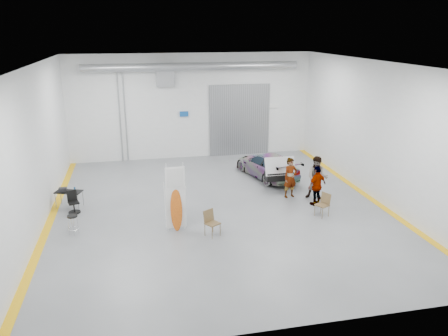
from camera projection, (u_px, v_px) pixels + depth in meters
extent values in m
plane|color=slate|center=(220.00, 208.00, 18.55)|extent=(16.00, 16.00, 0.00)
cube|color=silver|center=(36.00, 149.00, 16.27)|extent=(0.02, 16.00, 6.00)
cube|color=silver|center=(377.00, 132.00, 19.00)|extent=(0.02, 16.00, 6.00)
cube|color=silver|center=(192.00, 107.00, 25.09)|extent=(14.00, 0.02, 6.00)
cube|color=silver|center=(286.00, 221.00, 10.18)|extent=(14.00, 0.02, 6.00)
cube|color=white|center=(219.00, 64.00, 16.72)|extent=(14.00, 16.00, 0.02)
cube|color=gray|center=(240.00, 120.00, 25.84)|extent=(3.60, 0.12, 4.20)
cube|color=gray|center=(165.00, 75.00, 24.17)|extent=(1.00, 0.50, 1.20)
cylinder|color=gray|center=(193.00, 66.00, 23.83)|extent=(11.90, 0.44, 0.44)
cube|color=#134D9D|center=(184.00, 114.00, 25.04)|extent=(0.50, 0.04, 0.30)
cube|color=white|center=(272.00, 106.00, 25.98)|extent=(0.70, 0.04, 0.25)
cylinder|color=gray|center=(125.00, 118.00, 24.43)|extent=(0.08, 0.08, 5.00)
cylinder|color=gray|center=(120.00, 118.00, 24.37)|extent=(0.08, 0.08, 5.00)
cube|color=#E7AB0C|center=(50.00, 222.00, 17.21)|extent=(0.30, 16.00, 0.01)
cube|color=#E7AB0C|center=(367.00, 196.00, 19.89)|extent=(0.30, 16.00, 0.01)
imported|color=white|center=(267.00, 165.00, 22.30)|extent=(2.76, 4.55, 1.23)
imported|color=#816246|center=(290.00, 178.00, 19.52)|extent=(0.76, 0.59, 1.84)
imported|color=teal|center=(317.00, 178.00, 19.29)|extent=(1.19, 1.09, 1.96)
imported|color=#964C32|center=(317.00, 186.00, 18.65)|extent=(1.09, 0.80, 1.75)
cube|color=white|center=(176.00, 208.00, 16.31)|extent=(0.75, 0.08, 1.59)
ellipsoid|color=orange|center=(176.00, 210.00, 16.25)|extent=(0.45, 0.24, 1.68)
cube|color=white|center=(175.00, 178.00, 15.93)|extent=(0.73, 0.07, 0.84)
cylinder|color=white|center=(167.00, 198.00, 16.11)|extent=(0.02, 0.02, 2.65)
cylinder|color=white|center=(184.00, 196.00, 16.23)|extent=(0.02, 0.02, 2.65)
cube|color=brown|center=(212.00, 223.00, 15.93)|extent=(0.63, 0.62, 0.04)
cube|color=brown|center=(211.00, 215.00, 16.04)|extent=(0.44, 0.33, 0.44)
cube|color=brown|center=(322.00, 205.00, 17.59)|extent=(0.60, 0.61, 0.04)
cube|color=brown|center=(320.00, 197.00, 17.71)|extent=(0.29, 0.45, 0.44)
cylinder|color=black|center=(72.00, 216.00, 15.96)|extent=(0.37, 0.37, 0.05)
torus|color=silver|center=(74.00, 229.00, 16.11)|extent=(0.39, 0.39, 0.02)
cylinder|color=gray|center=(56.00, 202.00, 18.30)|extent=(0.03, 0.03, 0.66)
cylinder|color=gray|center=(81.00, 200.00, 18.50)|extent=(0.03, 0.03, 0.66)
cylinder|color=gray|center=(58.00, 198.00, 18.73)|extent=(0.03, 0.03, 0.66)
cylinder|color=gray|center=(82.00, 197.00, 18.93)|extent=(0.03, 0.03, 0.66)
cube|color=black|center=(69.00, 192.00, 18.51)|extent=(1.22, 0.89, 0.04)
cylinder|color=#174F8E|center=(75.00, 189.00, 18.44)|extent=(0.07, 0.07, 0.20)
cube|color=black|center=(63.00, 189.00, 18.48)|extent=(0.32, 0.20, 0.17)
cylinder|color=black|center=(75.00, 212.00, 18.06)|extent=(0.49, 0.49, 0.04)
cylinder|color=black|center=(74.00, 207.00, 17.99)|extent=(0.05, 0.05, 0.42)
cube|color=black|center=(74.00, 203.00, 17.93)|extent=(0.51, 0.51, 0.06)
cube|color=black|center=(73.00, 195.00, 18.03)|extent=(0.38, 0.18, 0.44)
cube|color=silver|center=(279.00, 164.00, 20.36)|extent=(1.44, 0.87, 0.04)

